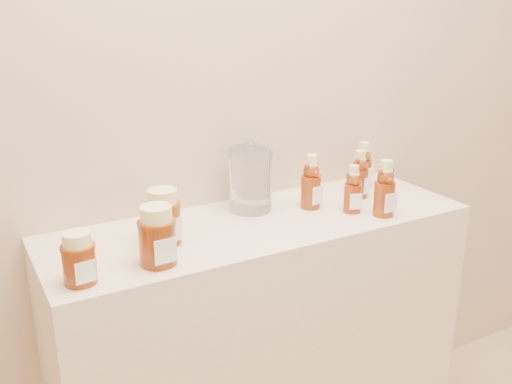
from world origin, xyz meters
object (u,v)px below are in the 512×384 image
bear_bottle_back_left (311,178)px  bear_bottle_front_left (353,186)px  glass_canister (251,177)px  display_table (261,359)px  honey_jar_left (79,258)px

bear_bottle_back_left → bear_bottle_front_left: bearing=-55.3°
bear_bottle_front_left → glass_canister: glass_canister is taller
bear_bottle_back_left → glass_canister: bearing=147.6°
display_table → bear_bottle_front_left: bearing=-13.5°
display_table → glass_canister: (0.02, 0.09, 0.55)m
bear_bottle_front_left → honey_jar_left: bearing=-159.0°
display_table → glass_canister: size_ratio=6.01×
bear_bottle_back_left → honey_jar_left: 0.72m
bear_bottle_front_left → honey_jar_left: (-0.79, -0.06, -0.02)m
bear_bottle_front_left → glass_canister: 0.29m
display_table → bear_bottle_back_left: size_ratio=6.62×
bear_bottle_back_left → glass_canister: 0.18m
bear_bottle_back_left → bear_bottle_front_left: 0.12m
honey_jar_left → display_table: bearing=6.7°
display_table → bear_bottle_front_left: 0.59m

